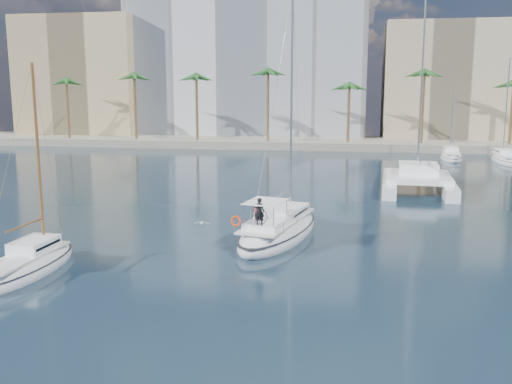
# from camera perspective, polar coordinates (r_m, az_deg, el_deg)

# --- Properties ---
(ground) EXTENTS (160.00, 160.00, 0.00)m
(ground) POSITION_cam_1_polar(r_m,az_deg,el_deg) (33.88, -2.51, -5.62)
(ground) COLOR black
(ground) RESTS_ON ground
(quay) EXTENTS (120.00, 14.00, 1.20)m
(quay) POSITION_cam_1_polar(r_m,az_deg,el_deg) (93.52, 5.32, 4.92)
(quay) COLOR gray
(quay) RESTS_ON ground
(building_modern) EXTENTS (42.00, 16.00, 28.00)m
(building_modern) POSITION_cam_1_polar(r_m,az_deg,el_deg) (106.65, -0.66, 12.82)
(building_modern) COLOR silver
(building_modern) RESTS_ON ground
(building_tan_left) EXTENTS (22.00, 14.00, 22.00)m
(building_tan_left) POSITION_cam_1_polar(r_m,az_deg,el_deg) (112.08, -16.60, 10.75)
(building_tan_left) COLOR tan
(building_tan_left) RESTS_ON ground
(building_beige) EXTENTS (20.00, 14.00, 20.00)m
(building_beige) POSITION_cam_1_polar(r_m,az_deg,el_deg) (102.98, 18.30, 10.18)
(building_beige) COLOR tan
(building_beige) RESTS_ON ground
(palm_left) EXTENTS (3.60, 3.60, 12.30)m
(palm_left) POSITION_cam_1_polar(r_m,az_deg,el_deg) (97.81, -15.41, 10.51)
(palm_left) COLOR brown
(palm_left) RESTS_ON ground
(palm_centre) EXTENTS (3.60, 3.60, 12.30)m
(palm_centre) POSITION_cam_1_polar(r_m,az_deg,el_deg) (89.13, 5.23, 10.89)
(palm_centre) COLOR brown
(palm_centre) RESTS_ON ground
(main_sloop) EXTENTS (5.67, 11.37, 16.17)m
(main_sloop) POSITION_cam_1_polar(r_m,az_deg,el_deg) (35.98, 2.29, -3.83)
(main_sloop) COLOR white
(main_sloop) RESTS_ON ground
(small_sloop) EXTENTS (2.78, 7.91, 11.23)m
(small_sloop) POSITION_cam_1_polar(r_m,az_deg,el_deg) (31.51, -21.87, -6.82)
(small_sloop) COLOR white
(small_sloop) RESTS_ON ground
(catamaran) EXTENTS (7.09, 12.98, 18.31)m
(catamaran) POSITION_cam_1_polar(r_m,az_deg,el_deg) (54.89, 15.89, 1.39)
(catamaran) COLOR white
(catamaran) RESTS_ON ground
(seagull) EXTENTS (1.06, 0.46, 0.20)m
(seagull) POSITION_cam_1_polar(r_m,az_deg,el_deg) (38.61, -5.45, -3.10)
(seagull) COLOR silver
(seagull) RESTS_ON ground
(moored_yacht_a) EXTENTS (3.37, 9.52, 11.90)m
(moored_yacht_a) POSITION_cam_1_polar(r_m,az_deg,el_deg) (80.48, 18.91, 3.11)
(moored_yacht_a) COLOR white
(moored_yacht_a) RESTS_ON ground
(moored_yacht_b) EXTENTS (3.32, 10.83, 13.72)m
(moored_yacht_b) POSITION_cam_1_polar(r_m,az_deg,el_deg) (79.87, 23.74, 2.74)
(moored_yacht_b) COLOR white
(moored_yacht_b) RESTS_ON ground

